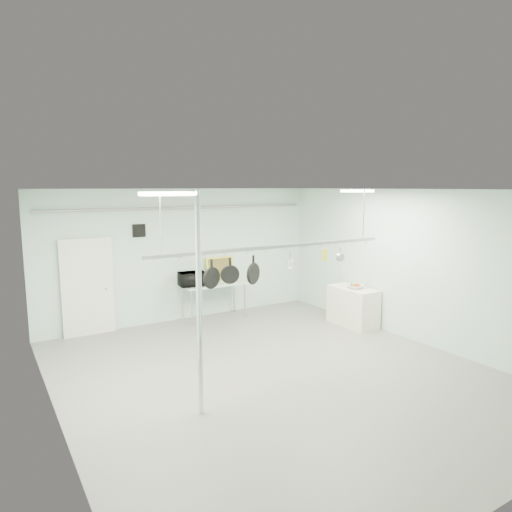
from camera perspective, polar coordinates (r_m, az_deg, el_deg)
floor at (r=8.27m, az=2.42°, el=-14.47°), size 8.00×8.00×0.00m
ceiling at (r=7.60m, az=2.57°, el=8.22°), size 7.00×8.00×0.02m
back_wall at (r=11.25m, az=-8.98°, el=0.15°), size 7.00×0.02×3.20m
right_wall at (r=10.12m, az=19.08°, el=-1.17°), size 0.02×8.00×3.20m
door at (r=10.65m, az=-20.31°, el=-3.79°), size 1.10×0.10×2.20m
wall_vent at (r=10.78m, az=-14.42°, el=3.09°), size 0.30×0.04×0.30m
conduit_pipe at (r=11.06m, az=-8.94°, el=5.99°), size 6.60×0.07×0.07m
chrome_pole at (r=6.46m, az=-7.11°, el=-6.19°), size 0.08×0.08×3.20m
prep_table at (r=11.28m, az=-5.30°, el=-3.72°), size 1.60×0.70×0.91m
side_cabinet at (r=11.05m, az=12.01°, el=-6.19°), size 0.60×1.20×0.90m
pot_rack at (r=8.03m, az=2.51°, el=1.37°), size 4.80×0.06×1.00m
light_panel_left at (r=5.87m, az=-11.06°, el=7.64°), size 0.65×0.30×0.05m
light_panel_right at (r=9.59m, az=12.57°, el=7.94°), size 0.65×0.30×0.05m
microwave at (r=10.95m, az=-8.00°, el=-2.87°), size 0.65×0.48×0.34m
coffee_canister at (r=11.29m, az=-3.07°, el=-2.78°), size 0.19×0.19×0.21m
painting_large at (r=11.62m, az=-4.51°, el=-1.52°), size 0.79×0.17×0.58m
painting_small at (r=11.74m, az=-3.72°, el=-2.23°), size 0.30×0.09×0.25m
fruit_bowl at (r=10.87m, az=12.33°, el=-3.76°), size 0.38×0.38×0.09m
skillet_left at (r=7.46m, az=-5.56°, el=-2.24°), size 0.36×0.17×0.49m
skillet_mid at (r=7.61m, az=-3.27°, el=-1.84°), size 0.32×0.16×0.45m
skillet_right at (r=7.84m, az=-0.34°, el=-1.75°), size 0.37×0.22×0.51m
whisk at (r=8.25m, az=4.30°, el=-0.53°), size 0.21×0.21×0.30m
grater at (r=8.74m, az=8.58°, el=0.12°), size 0.10×0.03×0.24m
saucepan at (r=8.99m, az=10.48°, el=0.17°), size 0.18×0.15×0.29m
fruit_cluster at (r=10.87m, az=12.34°, el=-3.55°), size 0.24×0.24×0.09m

